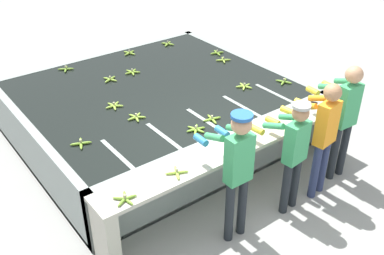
% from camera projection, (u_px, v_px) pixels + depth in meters
% --- Properties ---
extents(ground_plane, '(80.00, 80.00, 0.00)m').
position_uv_depth(ground_plane, '(248.00, 204.00, 6.12)').
color(ground_plane, '#999993').
rests_on(ground_plane, ground).
extents(wash_tank, '(4.20, 3.69, 0.89)m').
position_uv_depth(wash_tank, '(155.00, 112.00, 7.45)').
color(wash_tank, gray).
rests_on(wash_tank, ground).
extents(work_ledge, '(4.20, 0.45, 0.89)m').
position_uv_depth(work_ledge, '(239.00, 159.00, 5.96)').
color(work_ledge, '#B7B2A3').
rests_on(work_ledge, ground).
extents(worker_0, '(0.41, 0.73, 1.74)m').
position_uv_depth(worker_0, '(237.00, 165.00, 5.10)').
color(worker_0, '#1E2328').
rests_on(worker_0, ground).
extents(worker_1, '(0.45, 0.73, 1.58)m').
position_uv_depth(worker_1, '(293.00, 148.00, 5.60)').
color(worker_1, '#1E2328').
rests_on(worker_1, ground).
extents(worker_2, '(0.46, 0.73, 1.69)m').
position_uv_depth(worker_2, '(323.00, 130.00, 5.84)').
color(worker_2, navy).
rests_on(worker_2, ground).
extents(worker_3, '(0.43, 0.73, 1.75)m').
position_uv_depth(worker_3, '(345.00, 112.00, 6.17)').
color(worker_3, '#1E2328').
rests_on(worker_3, ground).
extents(banana_bunch_floating_0, '(0.27, 0.28, 0.08)m').
position_uv_depth(banana_bunch_floating_0, '(132.00, 72.00, 7.71)').
color(banana_bunch_floating_0, '#8CB738').
rests_on(banana_bunch_floating_0, wash_tank).
extents(banana_bunch_floating_1, '(0.28, 0.28, 0.08)m').
position_uv_depth(banana_bunch_floating_1, '(196.00, 129.00, 6.08)').
color(banana_bunch_floating_1, '#7FAD33').
rests_on(banana_bunch_floating_1, wash_tank).
extents(banana_bunch_floating_2, '(0.27, 0.28, 0.08)m').
position_uv_depth(banana_bunch_floating_2, '(244.00, 86.00, 7.23)').
color(banana_bunch_floating_2, '#9EC642').
rests_on(banana_bunch_floating_2, wash_tank).
extents(banana_bunch_floating_3, '(0.26, 0.26, 0.08)m').
position_uv_depth(banana_bunch_floating_3, '(66.00, 69.00, 7.82)').
color(banana_bunch_floating_3, '#75A333').
rests_on(banana_bunch_floating_3, wash_tank).
extents(banana_bunch_floating_4, '(0.26, 0.26, 0.08)m').
position_uv_depth(banana_bunch_floating_4, '(168.00, 44.00, 8.88)').
color(banana_bunch_floating_4, '#8CB738').
rests_on(banana_bunch_floating_4, wash_tank).
extents(banana_bunch_floating_5, '(0.27, 0.27, 0.08)m').
position_uv_depth(banana_bunch_floating_5, '(110.00, 79.00, 7.46)').
color(banana_bunch_floating_5, '#93BC3D').
rests_on(banana_bunch_floating_5, wash_tank).
extents(banana_bunch_floating_6, '(0.27, 0.27, 0.08)m').
position_uv_depth(banana_bunch_floating_6, '(284.00, 82.00, 7.38)').
color(banana_bunch_floating_6, '#75A333').
rests_on(banana_bunch_floating_6, wash_tank).
extents(banana_bunch_floating_7, '(0.28, 0.28, 0.08)m').
position_uv_depth(banana_bunch_floating_7, '(217.00, 53.00, 8.47)').
color(banana_bunch_floating_7, '#7FAD33').
rests_on(banana_bunch_floating_7, wash_tank).
extents(banana_bunch_floating_8, '(0.28, 0.28, 0.08)m').
position_uv_depth(banana_bunch_floating_8, '(212.00, 119.00, 6.32)').
color(banana_bunch_floating_8, '#7FAD33').
rests_on(banana_bunch_floating_8, wash_tank).
extents(banana_bunch_floating_9, '(0.26, 0.28, 0.08)m').
position_uv_depth(banana_bunch_floating_9, '(136.00, 117.00, 6.37)').
color(banana_bunch_floating_9, '#93BC3D').
rests_on(banana_bunch_floating_9, wash_tank).
extents(banana_bunch_floating_10, '(0.27, 0.27, 0.08)m').
position_uv_depth(banana_bunch_floating_10, '(81.00, 143.00, 5.78)').
color(banana_bunch_floating_10, '#7FAD33').
rests_on(banana_bunch_floating_10, wash_tank).
extents(banana_bunch_floating_11, '(0.26, 0.26, 0.08)m').
position_uv_depth(banana_bunch_floating_11, '(223.00, 60.00, 8.17)').
color(banana_bunch_floating_11, '#9EC642').
rests_on(banana_bunch_floating_11, wash_tank).
extents(banana_bunch_floating_12, '(0.27, 0.28, 0.08)m').
position_uv_depth(banana_bunch_floating_12, '(114.00, 106.00, 6.66)').
color(banana_bunch_floating_12, '#9EC642').
rests_on(banana_bunch_floating_12, wash_tank).
extents(banana_bunch_floating_13, '(0.27, 0.27, 0.08)m').
position_uv_depth(banana_bunch_floating_13, '(129.00, 53.00, 8.47)').
color(banana_bunch_floating_13, '#8CB738').
rests_on(banana_bunch_floating_13, wash_tank).
extents(banana_bunch_ledge_0, '(0.28, 0.26, 0.08)m').
position_uv_depth(banana_bunch_ledge_0, '(241.00, 147.00, 5.71)').
color(banana_bunch_ledge_0, '#75A333').
rests_on(banana_bunch_ledge_0, work_ledge).
extents(banana_bunch_ledge_1, '(0.27, 0.27, 0.08)m').
position_uv_depth(banana_bunch_ledge_1, '(177.00, 172.00, 5.24)').
color(banana_bunch_ledge_1, '#9EC642').
rests_on(banana_bunch_ledge_1, work_ledge).
extents(banana_bunch_ledge_2, '(0.27, 0.27, 0.08)m').
position_uv_depth(banana_bunch_ledge_2, '(125.00, 199.00, 4.83)').
color(banana_bunch_ledge_2, '#75A333').
rests_on(banana_bunch_ledge_2, work_ledge).
extents(knife_0, '(0.32, 0.19, 0.02)m').
position_uv_depth(knife_0, '(303.00, 111.00, 6.54)').
color(knife_0, silver).
rests_on(knife_0, work_ledge).
extents(knife_1, '(0.17, 0.33, 0.02)m').
position_uv_depth(knife_1, '(319.00, 103.00, 6.74)').
color(knife_1, silver).
rests_on(knife_1, work_ledge).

